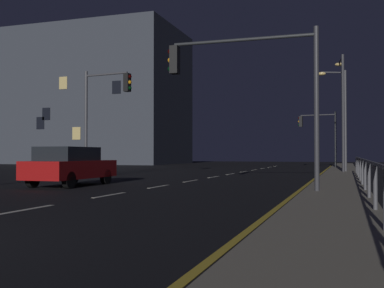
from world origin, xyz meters
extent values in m
plane|color=black|center=(0.00, 17.50, 0.00)|extent=(112.00, 112.00, 0.00)
cube|color=gray|center=(6.72, 17.50, 0.07)|extent=(2.04, 77.00, 0.14)
cube|color=silver|center=(0.00, 5.00, 0.01)|extent=(0.14, 2.00, 0.01)
cube|color=silver|center=(0.00, 9.00, 0.01)|extent=(0.14, 2.00, 0.01)
cube|color=silver|center=(0.00, 13.00, 0.01)|extent=(0.14, 2.00, 0.01)
cube|color=silver|center=(0.00, 17.00, 0.01)|extent=(0.14, 2.00, 0.01)
cube|color=silver|center=(0.00, 21.00, 0.01)|extent=(0.14, 2.00, 0.01)
cube|color=silver|center=(0.00, 25.00, 0.01)|extent=(0.14, 2.00, 0.01)
cube|color=silver|center=(0.00, 29.00, 0.01)|extent=(0.14, 2.00, 0.01)
cube|color=silver|center=(0.00, 33.00, 0.01)|extent=(0.14, 2.00, 0.01)
cube|color=silver|center=(0.00, 37.00, 0.01)|extent=(0.14, 2.00, 0.01)
cube|color=silver|center=(0.00, 41.00, 0.01)|extent=(0.14, 2.00, 0.01)
cube|color=silver|center=(0.00, 45.00, 0.01)|extent=(0.14, 2.00, 0.01)
cube|color=gold|center=(5.45, 22.50, 0.01)|extent=(0.14, 53.00, 0.01)
cube|color=#B71414|center=(-3.55, 12.33, 0.67)|extent=(1.85, 4.41, 0.70)
cube|color=#1E2328|center=(-3.55, 12.08, 1.29)|extent=(1.62, 2.48, 0.55)
cylinder|color=black|center=(-4.36, 13.74, 0.32)|extent=(0.22, 0.64, 0.64)
cylinder|color=black|center=(-2.76, 13.75, 0.32)|extent=(0.22, 0.64, 0.64)
cylinder|color=black|center=(-4.34, 10.92, 0.32)|extent=(0.22, 0.64, 0.64)
cylinder|color=black|center=(-2.74, 10.93, 0.32)|extent=(0.22, 0.64, 0.64)
cylinder|color=#38383D|center=(6.15, 10.98, 2.72)|extent=(0.16, 0.16, 5.15)
cylinder|color=#2D3033|center=(3.80, 10.94, 5.04)|extent=(4.70, 0.18, 0.11)
cube|color=black|center=(1.45, 10.91, 4.52)|extent=(0.28, 0.34, 0.95)
sphere|color=black|center=(1.29, 10.91, 4.82)|extent=(0.20, 0.20, 0.20)
sphere|color=orange|center=(1.29, 10.91, 4.52)|extent=(0.20, 0.20, 0.20)
sphere|color=black|center=(1.29, 10.91, 4.22)|extent=(0.20, 0.20, 0.20)
cylinder|color=#4C4C51|center=(-6.36, 18.09, 2.89)|extent=(0.16, 0.16, 5.78)
cylinder|color=#4C4C51|center=(-5.07, 17.95, 5.53)|extent=(2.61, 0.39, 0.11)
cube|color=black|center=(-3.77, 17.81, 5.00)|extent=(0.31, 0.37, 0.95)
sphere|color=black|center=(-3.61, 17.80, 5.30)|extent=(0.20, 0.20, 0.20)
sphere|color=orange|center=(-3.61, 17.80, 5.00)|extent=(0.20, 0.20, 0.20)
sphere|color=black|center=(-3.61, 17.80, 4.70)|extent=(0.20, 0.20, 0.20)
cylinder|color=#2D3033|center=(6.14, 37.97, 2.54)|extent=(0.16, 0.16, 4.81)
cylinder|color=#38383D|center=(4.67, 38.12, 4.70)|extent=(2.95, 0.42, 0.11)
cube|color=black|center=(3.20, 38.27, 4.17)|extent=(0.31, 0.37, 0.95)
sphere|color=black|center=(3.04, 38.29, 4.47)|extent=(0.20, 0.20, 0.20)
sphere|color=orange|center=(3.04, 38.29, 4.17)|extent=(0.20, 0.20, 0.20)
sphere|color=black|center=(3.04, 38.29, 3.87)|extent=(0.20, 0.20, 0.20)
cylinder|color=#4C4C51|center=(6.97, 28.49, 3.50)|extent=(0.18, 0.18, 6.71)
cylinder|color=#4C4C51|center=(6.23, 28.19, 6.70)|extent=(1.52, 0.69, 0.10)
ellipsoid|color=#F9D172|center=(5.49, 27.89, 6.60)|extent=(0.56, 0.36, 0.24)
cylinder|color=#38383D|center=(6.84, 27.56, 3.94)|extent=(0.18, 0.18, 7.59)
cylinder|color=#4C4C51|center=(6.71, 28.62, 7.58)|extent=(0.36, 2.12, 0.10)
ellipsoid|color=#F9D172|center=(6.58, 29.67, 7.48)|extent=(0.56, 0.36, 0.24)
cylinder|color=#59595E|center=(7.59, 6.34, 0.61)|extent=(0.09, 0.09, 0.95)
cylinder|color=#59595E|center=(7.59, 9.12, 0.61)|extent=(0.09, 0.09, 0.95)
cylinder|color=#59595E|center=(7.59, 11.90, 0.61)|extent=(0.09, 0.09, 0.95)
cylinder|color=#59595E|center=(7.59, 14.68, 0.61)|extent=(0.09, 0.09, 0.95)
cylinder|color=#59595E|center=(7.59, 17.47, 0.61)|extent=(0.09, 0.09, 0.95)
cylinder|color=#59595E|center=(7.59, 20.25, 0.61)|extent=(0.09, 0.09, 0.95)
cylinder|color=#59595E|center=(7.59, 23.03, 0.61)|extent=(0.09, 0.09, 0.95)
cylinder|color=#59595E|center=(7.59, 25.81, 0.61)|extent=(0.09, 0.09, 0.95)
cube|color=slate|center=(7.59, 11.90, 1.09)|extent=(0.06, 27.81, 0.06)
cube|color=#3D424C|center=(-25.02, 51.24, 8.73)|extent=(22.93, 13.95, 17.47)
cube|color=#EACC7A|center=(-25.37, 44.24, 9.85)|extent=(1.10, 0.06, 1.50)
cube|color=black|center=(-18.20, 44.24, 9.01)|extent=(1.10, 0.06, 1.50)
cube|color=black|center=(-28.59, 44.24, 5.07)|extent=(1.10, 0.06, 1.50)
cube|color=#EACC7A|center=(-23.50, 44.24, 3.73)|extent=(1.10, 0.06, 1.50)
cube|color=black|center=(-27.75, 44.24, 6.18)|extent=(1.10, 0.06, 1.50)
camera|label=1|loc=(7.03, -4.02, 1.29)|focal=43.63mm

